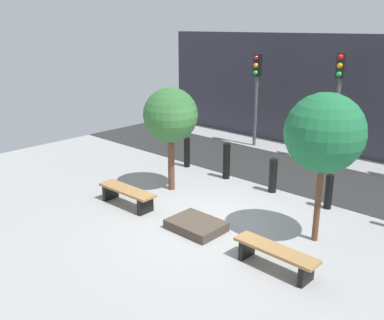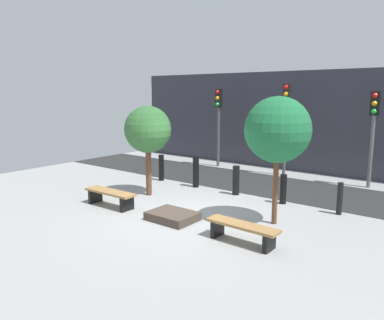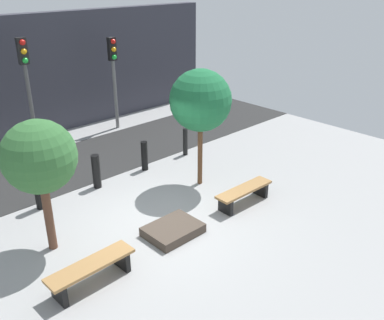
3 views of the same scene
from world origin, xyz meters
name	(u,v)px [view 3 (image 3 of 3)]	position (x,y,z in m)	size (l,w,h in m)	color
ground_plane	(160,225)	(0.00, 0.00, 0.00)	(18.00, 18.00, 0.00)	#989898
road_strip	(66,167)	(0.00, 4.35, 0.01)	(18.00, 3.02, 0.01)	#282828
building_facade	(11,81)	(0.00, 7.49, 2.03)	(16.20, 0.50, 4.05)	#33333D
bench_left	(91,269)	(-2.15, -0.67, 0.32)	(1.70, 0.49, 0.45)	black
bench_right	(244,193)	(2.15, -0.67, 0.31)	(1.66, 0.45, 0.43)	black
planter_bed	(173,230)	(0.00, -0.47, 0.10)	(1.18, 0.90, 0.21)	#473B32
tree_behind_left_bench	(39,158)	(-2.15, 0.88, 2.05)	(1.44, 1.44, 2.80)	brown
tree_behind_right_bench	(200,101)	(2.15, 0.88, 2.31)	(1.58, 1.58, 3.11)	brown
bollard_left	(38,189)	(-1.59, 2.59, 0.53)	(0.21, 0.21, 1.05)	black
bollard_center	(96,171)	(0.00, 2.59, 0.46)	(0.22, 0.22, 0.92)	black
bollard_right	(144,156)	(1.59, 2.59, 0.43)	(0.19, 0.19, 0.87)	black
bollard_far_right	(185,142)	(3.19, 2.59, 0.43)	(0.15, 0.15, 0.87)	black
traffic_light_mid_west	(26,75)	(0.00, 6.15, 2.44)	(0.28, 0.27, 3.52)	#4E4E4E
traffic_light_mid_east	(114,66)	(3.09, 6.14, 2.25)	(0.28, 0.27, 3.23)	slate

